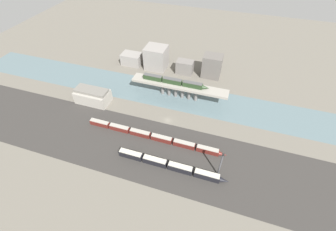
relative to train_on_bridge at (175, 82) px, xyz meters
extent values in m
plane|color=#666056|center=(3.07, -24.35, -12.03)|extent=(400.00, 400.00, 0.00)
cube|color=#33302D|center=(3.07, -48.35, -12.03)|extent=(280.00, 42.00, 0.01)
cube|color=slate|center=(3.07, 0.00, -12.03)|extent=(320.00, 28.25, 0.01)
cube|color=gray|center=(3.07, 0.00, -2.53)|extent=(64.95, 8.62, 1.61)
cylinder|color=slate|center=(-8.70, 0.00, -7.69)|extent=(2.23, 2.23, 8.69)
cylinder|color=slate|center=(-4.00, 0.00, -7.69)|extent=(2.23, 2.23, 8.69)
cylinder|color=slate|center=(0.71, 0.00, -7.69)|extent=(2.23, 2.23, 8.69)
cylinder|color=slate|center=(5.42, 0.00, -7.69)|extent=(2.23, 2.23, 8.69)
cylinder|color=slate|center=(10.13, 0.00, -7.69)|extent=(2.23, 2.23, 8.69)
cylinder|color=slate|center=(14.84, 0.00, -7.69)|extent=(2.23, 2.23, 8.69)
cube|color=#23381E|center=(-15.41, 0.00, -0.15)|extent=(12.91, 3.08, 3.16)
cube|color=#4C4C4C|center=(-15.41, 0.00, 1.62)|extent=(12.39, 2.83, 0.40)
cube|color=#23381E|center=(-1.72, 0.00, -0.15)|extent=(12.91, 3.08, 3.16)
cube|color=#4C4C4C|center=(-1.72, 0.00, 1.62)|extent=(12.39, 2.83, 0.40)
cube|color=#23381E|center=(11.98, 0.00, -0.15)|extent=(12.91, 3.08, 3.16)
cube|color=#4C4C4C|center=(11.98, 0.00, 1.62)|extent=(12.39, 2.83, 0.40)
cone|color=#23381E|center=(20.69, 0.00, -0.31)|extent=(4.52, 2.77, 2.77)
cube|color=black|center=(-7.20, -56.10, -10.23)|extent=(12.58, 3.07, 3.61)
cube|color=#B7B2A3|center=(-7.20, -56.10, -8.23)|extent=(12.08, 2.82, 0.40)
cube|color=black|center=(6.28, -56.10, -10.23)|extent=(12.58, 3.07, 3.61)
cube|color=#B7B2A3|center=(6.28, -56.10, -8.23)|extent=(12.08, 2.82, 0.40)
cube|color=black|center=(19.76, -56.10, -10.23)|extent=(12.58, 3.07, 3.61)
cube|color=#B7B2A3|center=(19.76, -56.10, -8.23)|extent=(12.08, 2.82, 0.40)
cube|color=black|center=(33.25, -56.10, -10.23)|extent=(12.58, 3.07, 3.61)
cube|color=#B7B2A3|center=(33.25, -56.10, -8.23)|extent=(12.08, 2.82, 0.40)
cone|color=black|center=(41.74, -56.10, -10.41)|extent=(4.40, 2.76, 2.76)
cube|color=#5B1E19|center=(-34.67, -40.64, -10.53)|extent=(12.16, 2.75, 3.01)
cube|color=#9E998E|center=(-34.67, -40.64, -8.82)|extent=(11.67, 2.53, 0.40)
cube|color=#5B1E19|center=(-21.60, -40.64, -10.53)|extent=(12.16, 2.75, 3.01)
cube|color=#9E998E|center=(-21.60, -40.64, -8.82)|extent=(11.67, 2.53, 0.40)
cube|color=#5B1E19|center=(-8.52, -40.64, -10.53)|extent=(12.16, 2.75, 3.01)
cube|color=#9E998E|center=(-8.52, -40.64, -8.82)|extent=(11.67, 2.53, 0.40)
cube|color=#5B1E19|center=(4.55, -40.64, -10.53)|extent=(12.16, 2.75, 3.01)
cube|color=#9E998E|center=(4.55, -40.64, -8.82)|extent=(11.67, 2.53, 0.40)
cube|color=#5B1E19|center=(17.63, -40.64, -10.53)|extent=(12.16, 2.75, 3.01)
cube|color=#9E998E|center=(17.63, -40.64, -8.82)|extent=(11.67, 2.53, 0.40)
cube|color=#5B1E19|center=(30.70, -40.64, -10.53)|extent=(12.16, 2.75, 3.01)
cube|color=#9E998E|center=(30.70, -40.64, -8.82)|extent=(11.67, 2.53, 0.40)
cone|color=#5B1E19|center=(38.91, -40.64, -10.68)|extent=(4.25, 2.48, 2.48)
cube|color=#9E998E|center=(-49.95, -22.27, -7.93)|extent=(22.12, 11.94, 8.20)
cube|color=slate|center=(-49.95, -22.27, -2.93)|extent=(21.67, 8.36, 1.80)
cylinder|color=#4C4C51|center=(38.19, -52.54, -4.15)|extent=(0.81, 0.81, 15.77)
cube|color=black|center=(38.19, -52.54, 4.34)|extent=(1.00, 0.70, 1.20)
cube|color=gray|center=(-44.96, 29.17, -7.46)|extent=(15.96, 10.70, 9.14)
cube|color=gray|center=(-24.27, 30.55, -3.28)|extent=(16.30, 14.80, 17.50)
cube|color=slate|center=(-0.68, 29.64, -6.83)|extent=(12.73, 8.18, 10.40)
cube|color=#605B56|center=(19.52, 31.91, -3.43)|extent=(13.81, 11.20, 17.20)
camera|label=1|loc=(32.92, -116.79, 87.00)|focal=24.00mm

